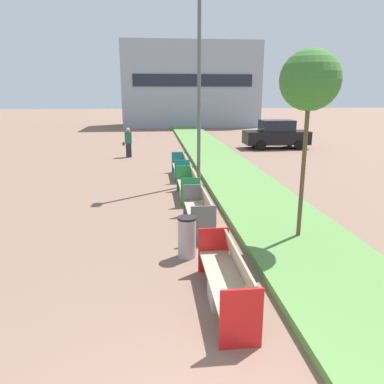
% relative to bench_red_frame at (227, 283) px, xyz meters
% --- Properties ---
extents(planter_grass_strip, '(2.80, 120.00, 0.18)m').
position_rel_bench_red_frame_xyz_m(planter_grass_strip, '(2.26, 8.58, -0.29)').
color(planter_grass_strip, '#568442').
rests_on(planter_grass_strip, ground).
extents(building_backdrop, '(14.46, 6.95, 8.75)m').
position_rel_bench_red_frame_xyz_m(building_backdrop, '(3.06, 36.87, 4.00)').
color(building_backdrop, '#939EAD').
rests_on(building_backdrop, ground).
extents(bench_red_frame, '(0.65, 2.46, 0.94)m').
position_rel_bench_red_frame_xyz_m(bench_red_frame, '(0.00, 0.00, 0.00)').
color(bench_red_frame, '#ADA8A0').
rests_on(bench_red_frame, ground).
extents(bench_grey_frame, '(0.65, 2.22, 0.94)m').
position_rel_bench_red_frame_xyz_m(bench_grey_frame, '(-0.00, 3.82, -0.01)').
color(bench_grey_frame, '#ADA8A0').
rests_on(bench_grey_frame, ground).
extents(bench_green_frame, '(0.65, 2.10, 0.94)m').
position_rel_bench_red_frame_xyz_m(bench_green_frame, '(-0.00, 6.86, -0.01)').
color(bench_green_frame, '#ADA8A0').
rests_on(bench_green_frame, ground).
extents(bench_teal_frame, '(0.65, 2.17, 0.94)m').
position_rel_bench_red_frame_xyz_m(bench_teal_frame, '(-0.00, 10.21, -0.01)').
color(bench_teal_frame, '#ADA8A0').
rests_on(bench_teal_frame, ground).
extents(litter_bin, '(0.42, 0.42, 0.93)m').
position_rel_bench_red_frame_xyz_m(litter_bin, '(-0.51, 1.97, 0.09)').
color(litter_bin, '#9EA0A5').
rests_on(litter_bin, ground).
extents(street_lamp_post, '(0.24, 0.44, 8.02)m').
position_rel_bench_red_frame_xyz_m(street_lamp_post, '(0.61, 8.92, 4.02)').
color(street_lamp_post, '#56595B').
rests_on(street_lamp_post, ground).
extents(sapling_tree_near, '(1.35, 1.35, 4.50)m').
position_rel_bench_red_frame_xyz_m(sapling_tree_near, '(2.28, 2.54, 3.42)').
color(sapling_tree_near, brown).
rests_on(sapling_tree_near, ground).
extents(pedestrian_walking, '(0.53, 0.24, 1.67)m').
position_rel_bench_red_frame_xyz_m(pedestrian_walking, '(-2.58, 15.80, 0.47)').
color(pedestrian_walking, '#232633').
rests_on(pedestrian_walking, ground).
extents(parked_car_distant, '(4.21, 2.00, 1.86)m').
position_rel_bench_red_frame_xyz_m(parked_car_distant, '(6.93, 18.34, 0.53)').
color(parked_car_distant, black).
rests_on(parked_car_distant, ground).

